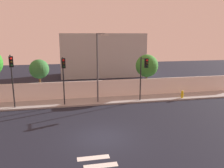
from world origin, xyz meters
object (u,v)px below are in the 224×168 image
Objects in this scene: traffic_light_right at (12,71)px; street_lamp_curbside at (98,62)px; traffic_light_center at (64,71)px; traffic_light_left at (144,70)px; roadside_tree_midleft at (39,69)px; fire_hydrant at (182,94)px; roadside_tree_midright at (147,66)px.

traffic_light_right is 0.72× the size of street_lamp_curbside.
traffic_light_right is at bearing -176.13° from traffic_light_center.
traffic_light_right reaches higher than traffic_light_left.
traffic_light_center is 1.08× the size of roadside_tree_midleft.
traffic_light_center is at bearing 178.65° from traffic_light_left.
roadside_tree_midleft reaches higher than fire_hydrant.
street_lamp_curbside is (7.62, 0.70, 0.45)m from traffic_light_right.
traffic_light_right reaches higher than fire_hydrant.
street_lamp_curbside is 9.55m from fire_hydrant.
traffic_light_center is 1.00× the size of roadside_tree_midright.
roadside_tree_midleft is (-5.79, 3.20, -0.97)m from street_lamp_curbside.
traffic_light_left is 0.91× the size of traffic_light_right.
traffic_light_left is 7.61m from traffic_light_center.
street_lamp_curbside is 6.89m from roadside_tree_midright.
fire_hydrant is (8.87, -0.06, -3.55)m from street_lamp_curbside.
fire_hydrant is (4.53, 0.52, -2.78)m from traffic_light_left.
street_lamp_curbside is (3.27, 0.40, 0.69)m from traffic_light_center.
traffic_light_left is 4.15m from roadside_tree_midright.
street_lamp_curbside reaches higher than traffic_light_left.
traffic_light_center reaches higher than traffic_light_left.
traffic_light_center is at bearing -172.98° from street_lamp_curbside.
traffic_light_center reaches higher than fire_hydrant.
roadside_tree_midleft is 0.93× the size of roadside_tree_midright.
roadside_tree_midleft is at bearing 124.95° from traffic_light_center.
traffic_light_center is at bearing -55.05° from roadside_tree_midleft.
street_lamp_curbside is at bearing 172.34° from traffic_light_left.
fire_hydrant is at bearing 6.55° from traffic_light_left.
fire_hydrant is at bearing -0.40° from street_lamp_curbside.
traffic_light_left reaches higher than roadside_tree_midright.
traffic_light_left is at bearing -173.45° from fire_hydrant.
traffic_light_center reaches higher than roadside_tree_midright.
roadside_tree_midright is (1.69, 3.78, -0.16)m from traffic_light_left.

